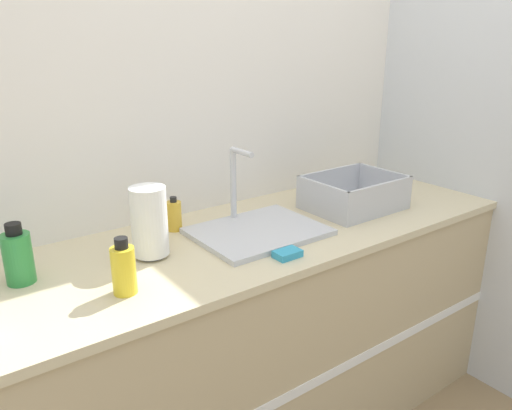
% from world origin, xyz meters
% --- Properties ---
extents(wall_back, '(4.62, 0.06, 2.60)m').
position_xyz_m(wall_back, '(0.00, 0.71, 1.30)').
color(wall_back, silver).
rests_on(wall_back, ground_plane).
extents(wall_right, '(0.06, 2.68, 2.60)m').
position_xyz_m(wall_right, '(1.14, 0.34, 1.30)').
color(wall_right, silver).
rests_on(wall_right, ground_plane).
extents(counter_cabinet, '(2.25, 0.70, 0.92)m').
position_xyz_m(counter_cabinet, '(0.00, 0.34, 0.46)').
color(counter_cabinet, tan).
rests_on(counter_cabinet, ground_plane).
extents(sink, '(0.46, 0.36, 0.30)m').
position_xyz_m(sink, '(0.03, 0.32, 0.94)').
color(sink, silver).
rests_on(sink, counter_cabinet).
extents(paper_towel_roll, '(0.12, 0.12, 0.24)m').
position_xyz_m(paper_towel_roll, '(-0.38, 0.37, 1.04)').
color(paper_towel_roll, '#4C4C51').
rests_on(paper_towel_roll, counter_cabinet).
extents(dish_rack, '(0.39, 0.30, 0.14)m').
position_xyz_m(dish_rack, '(0.53, 0.31, 0.97)').
color(dish_rack, '#B7BABF').
rests_on(dish_rack, counter_cabinet).
extents(bottle_yellow, '(0.07, 0.07, 0.17)m').
position_xyz_m(bottle_yellow, '(-0.55, 0.18, 0.99)').
color(bottle_yellow, yellow).
rests_on(bottle_yellow, counter_cabinet).
extents(bottle_green, '(0.08, 0.08, 0.19)m').
position_xyz_m(bottle_green, '(-0.77, 0.43, 1.00)').
color(bottle_green, '#2D8C3D').
rests_on(bottle_green, counter_cabinet).
extents(soap_dispenser, '(0.06, 0.06, 0.13)m').
position_xyz_m(soap_dispenser, '(-0.20, 0.54, 0.98)').
color(soap_dispenser, gold).
rests_on(soap_dispenser, counter_cabinet).
extents(sponge, '(0.09, 0.06, 0.02)m').
position_xyz_m(sponge, '(-0.02, 0.09, 0.93)').
color(sponge, '#3399BF').
rests_on(sponge, counter_cabinet).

